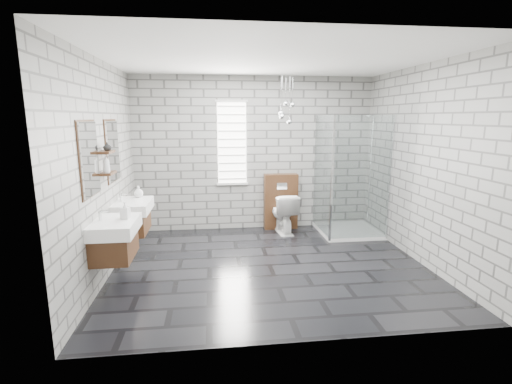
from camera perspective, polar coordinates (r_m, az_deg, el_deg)
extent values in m
cube|color=black|center=(5.20, 2.11, -11.25)|extent=(4.20, 3.60, 0.02)
cube|color=white|center=(4.85, 2.36, 19.88)|extent=(4.20, 3.60, 0.02)
cube|color=gray|center=(6.63, -0.24, 5.84)|extent=(4.20, 0.02, 2.70)
cube|color=gray|center=(3.10, 7.51, -0.69)|extent=(4.20, 0.02, 2.70)
cube|color=gray|center=(4.97, -22.59, 3.09)|extent=(0.02, 3.60, 2.70)
cube|color=gray|center=(5.58, 24.21, 3.78)|extent=(0.02, 3.60, 2.70)
cube|color=#452815|center=(4.59, -20.93, -7.71)|extent=(0.42, 0.62, 0.30)
cube|color=silver|center=(4.53, -18.49, -7.37)|extent=(0.02, 0.35, 0.01)
cube|color=white|center=(4.52, -20.82, -5.01)|extent=(0.47, 0.70, 0.15)
cylinder|color=silver|center=(4.52, -22.85, -3.37)|extent=(0.04, 0.04, 0.12)
cylinder|color=silver|center=(4.50, -22.29, -2.75)|extent=(0.10, 0.02, 0.02)
cube|color=white|center=(4.43, -24.26, 4.66)|extent=(0.03, 0.55, 0.80)
cube|color=#452815|center=(4.43, -24.41, 4.65)|extent=(0.01, 0.59, 0.84)
cube|color=#452815|center=(5.51, -18.50, -4.39)|extent=(0.42, 0.62, 0.30)
cube|color=silver|center=(5.46, -16.46, -4.07)|extent=(0.02, 0.35, 0.01)
cube|color=white|center=(5.45, -18.39, -2.11)|extent=(0.47, 0.70, 0.15)
cylinder|color=silver|center=(5.45, -20.07, -0.75)|extent=(0.04, 0.04, 0.12)
cylinder|color=silver|center=(5.43, -19.59, -0.23)|extent=(0.10, 0.02, 0.02)
cube|color=white|center=(5.38, -21.18, 5.91)|extent=(0.03, 0.55, 0.80)
cube|color=#452815|center=(5.38, -21.31, 5.91)|extent=(0.01, 0.59, 0.84)
cube|color=#452815|center=(4.91, -21.81, 2.70)|extent=(0.14, 0.30, 0.03)
cube|color=#452815|center=(4.88, -22.04, 5.72)|extent=(0.14, 0.30, 0.03)
cube|color=white|center=(6.55, -3.73, 7.50)|extent=(0.50, 0.02, 1.40)
cube|color=silver|center=(6.53, -3.80, 13.81)|extent=(0.56, 0.04, 0.04)
cube|color=silver|center=(6.62, -3.64, 1.27)|extent=(0.56, 0.04, 0.04)
cube|color=silver|center=(6.60, -3.65, 2.03)|extent=(0.48, 0.01, 0.02)
cube|color=silver|center=(6.58, -3.66, 3.23)|extent=(0.48, 0.01, 0.02)
cube|color=silver|center=(6.56, -3.68, 4.44)|extent=(0.48, 0.01, 0.02)
cube|color=silver|center=(6.55, -3.69, 5.66)|extent=(0.48, 0.01, 0.02)
cube|color=silver|center=(6.54, -3.71, 6.88)|extent=(0.48, 0.01, 0.02)
cube|color=silver|center=(6.53, -3.73, 8.10)|extent=(0.48, 0.01, 0.02)
cube|color=silver|center=(6.52, -3.74, 9.33)|extent=(0.48, 0.01, 0.02)
cube|color=silver|center=(6.52, -3.76, 10.56)|extent=(0.48, 0.01, 0.02)
cube|color=silver|center=(6.52, -3.77, 11.79)|extent=(0.48, 0.01, 0.03)
cube|color=silver|center=(6.52, -3.79, 13.02)|extent=(0.48, 0.01, 0.03)
cube|color=#452815|center=(6.72, 3.81, -1.45)|extent=(0.60, 0.20, 1.00)
cube|color=silver|center=(6.56, 4.02, 0.90)|extent=(0.18, 0.01, 0.12)
cube|color=white|center=(6.78, 13.91, -5.78)|extent=(1.00, 1.00, 0.06)
cube|color=silver|center=(6.11, 15.97, 1.89)|extent=(1.00, 0.01, 2.00)
cube|color=silver|center=(6.40, 10.23, 2.56)|extent=(0.01, 1.00, 2.00)
cube|color=silver|center=(5.94, 11.60, 1.83)|extent=(0.03, 0.03, 2.00)
cube|color=silver|center=(6.31, 20.00, 1.93)|extent=(0.03, 0.03, 2.00)
cylinder|color=silver|center=(6.90, 17.18, 3.46)|extent=(0.02, 0.02, 1.80)
cylinder|color=silver|center=(6.81, 17.02, 11.14)|extent=(0.14, 0.14, 0.02)
sphere|color=silver|center=(6.13, 3.99, 11.51)|extent=(0.09, 0.09, 0.09)
cylinder|color=silver|center=(6.14, 4.03, 14.96)|extent=(0.01, 0.01, 0.65)
sphere|color=silver|center=(6.22, 5.13, 10.71)|extent=(0.09, 0.09, 0.09)
cylinder|color=silver|center=(6.23, 5.20, 14.49)|extent=(0.01, 0.01, 0.73)
sphere|color=silver|center=(6.28, 4.56, 13.42)|extent=(0.09, 0.09, 0.09)
cylinder|color=silver|center=(6.30, 4.60, 15.81)|extent=(0.01, 0.01, 0.44)
sphere|color=silver|center=(6.25, 3.86, 12.02)|extent=(0.09, 0.09, 0.09)
cylinder|color=silver|center=(6.26, 3.90, 15.14)|extent=(0.01, 0.01, 0.59)
sphere|color=silver|center=(6.30, 5.60, 13.21)|extent=(0.09, 0.09, 0.09)
cylinder|color=silver|center=(6.32, 5.65, 15.69)|extent=(0.01, 0.01, 0.46)
imported|color=white|center=(6.52, 4.20, -3.21)|extent=(0.46, 0.72, 0.70)
imported|color=#B2B2B2|center=(4.50, -19.50, -2.66)|extent=(0.11, 0.11, 0.20)
imported|color=#B2B2B2|center=(5.66, -17.62, 0.07)|extent=(0.14, 0.14, 0.17)
imported|color=#B2B2B2|center=(4.81, -22.06, 4.02)|extent=(0.10, 0.10, 0.22)
imported|color=#B2B2B2|center=(4.89, -21.92, 6.52)|extent=(0.12, 0.12, 0.10)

